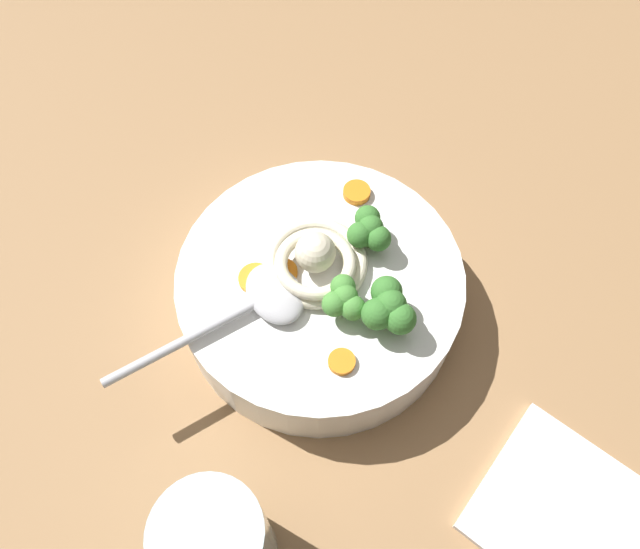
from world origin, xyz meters
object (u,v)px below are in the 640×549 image
(soup_bowl, at_px, (320,290))
(drinking_glass, at_px, (220,545))
(noodle_pile, at_px, (315,260))
(soup_spoon, at_px, (260,301))
(folded_napkin, at_px, (585,529))

(soup_bowl, height_order, drinking_glass, drinking_glass)
(noodle_pile, bearing_deg, soup_spoon, -84.45)
(drinking_glass, bearing_deg, soup_spoon, 141.00)
(soup_spoon, xyz_separation_m, drinking_glass, (0.14, -0.12, -0.00))
(soup_spoon, distance_m, drinking_glass, 0.18)
(noodle_pile, distance_m, soup_spoon, 0.06)
(soup_spoon, height_order, drinking_glass, drinking_glass)
(drinking_glass, bearing_deg, noodle_pile, 130.56)
(soup_spoon, bearing_deg, noodle_pile, -172.24)
(soup_spoon, height_order, folded_napkin, soup_spoon)
(soup_bowl, xyz_separation_m, noodle_pile, (-0.01, 0.00, 0.04))
(noodle_pile, height_order, drinking_glass, drinking_glass)
(drinking_glass, distance_m, folded_napkin, 0.28)
(drinking_glass, height_order, folded_napkin, drinking_glass)
(soup_spoon, bearing_deg, soup_bowl, -180.00)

